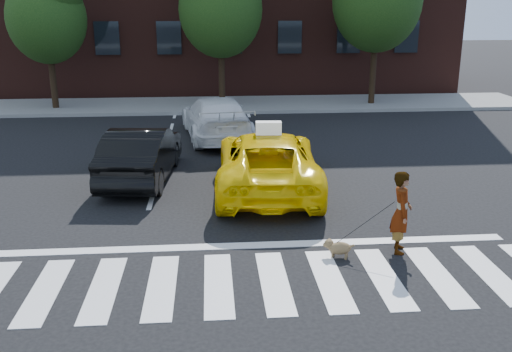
# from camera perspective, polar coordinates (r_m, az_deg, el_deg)

# --- Properties ---
(ground) EXTENTS (120.00, 120.00, 0.00)m
(ground) POSITION_cam_1_polar(r_m,az_deg,el_deg) (10.31, -3.78, -10.74)
(ground) COLOR black
(ground) RESTS_ON ground
(crosswalk) EXTENTS (13.00, 2.40, 0.01)m
(crosswalk) POSITION_cam_1_polar(r_m,az_deg,el_deg) (10.30, -3.78, -10.71)
(crosswalk) COLOR silver
(crosswalk) RESTS_ON ground
(stop_line) EXTENTS (12.00, 0.30, 0.01)m
(stop_line) POSITION_cam_1_polar(r_m,az_deg,el_deg) (11.74, -3.93, -7.05)
(stop_line) COLOR silver
(stop_line) RESTS_ON ground
(sidewalk_far) EXTENTS (30.00, 4.00, 0.15)m
(sidewalk_far) POSITION_cam_1_polar(r_m,az_deg,el_deg) (27.02, -4.48, 7.10)
(sidewalk_far) COLOR slate
(sidewalk_far) RESTS_ON ground
(tree_left) EXTENTS (3.39, 3.38, 6.50)m
(tree_left) POSITION_cam_1_polar(r_m,az_deg,el_deg) (26.99, -20.23, 15.45)
(tree_left) COLOR black
(tree_left) RESTS_ON ground
(taxi) EXTENTS (2.90, 5.69, 1.54)m
(taxi) POSITION_cam_1_polar(r_m,az_deg,el_deg) (14.95, 1.16, 1.51)
(taxi) COLOR yellow
(taxi) RESTS_ON ground
(black_sedan) EXTENTS (2.01, 4.66, 1.49)m
(black_sedan) POSITION_cam_1_polar(r_m,az_deg,el_deg) (16.09, -11.40, 2.21)
(black_sedan) COLOR black
(black_sedan) RESTS_ON ground
(white_suv) EXTENTS (2.78, 5.43, 1.51)m
(white_suv) POSITION_cam_1_polar(r_m,az_deg,el_deg) (20.59, -4.00, 5.82)
(white_suv) COLOR white
(white_suv) RESTS_ON ground
(woman) EXTENTS (0.53, 0.69, 1.67)m
(woman) POSITION_cam_1_polar(r_m,az_deg,el_deg) (11.57, 14.33, -3.53)
(woman) COLOR #999999
(woman) RESTS_ON ground
(dog) EXTENTS (0.60, 0.39, 0.35)m
(dog) POSITION_cam_1_polar(r_m,az_deg,el_deg) (11.30, 8.15, -7.08)
(dog) COLOR #9A814E
(dog) RESTS_ON ground
(taxi_sign) EXTENTS (0.67, 0.32, 0.32)m
(taxi_sign) POSITION_cam_1_polar(r_m,az_deg,el_deg) (14.53, 1.26, 4.83)
(taxi_sign) COLOR white
(taxi_sign) RESTS_ON taxi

